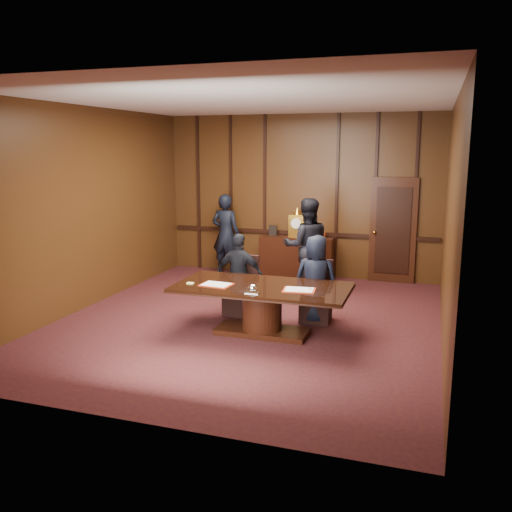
# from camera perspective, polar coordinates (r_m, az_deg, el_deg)

# --- Properties ---
(room) EXTENTS (7.00, 7.04, 3.50)m
(room) POSITION_cam_1_polar(r_m,az_deg,el_deg) (8.65, -0.15, 4.26)
(room) COLOR #340E15
(room) RESTS_ON ground
(sideboard) EXTENTS (1.60, 0.45, 1.54)m
(sideboard) POSITION_cam_1_polar(r_m,az_deg,el_deg) (11.83, 4.31, 0.07)
(sideboard) COLOR black
(sideboard) RESTS_ON ground
(conference_table) EXTENTS (2.62, 1.32, 0.76)m
(conference_table) POSITION_cam_1_polar(r_m,az_deg,el_deg) (8.20, 0.65, -4.80)
(conference_table) COLOR black
(conference_table) RESTS_ON ground
(folder_left) EXTENTS (0.49, 0.37, 0.02)m
(folder_left) POSITION_cam_1_polar(r_m,az_deg,el_deg) (8.17, -4.19, -3.02)
(folder_left) COLOR #A52A0F
(folder_left) RESTS_ON conference_table
(folder_right) EXTENTS (0.49, 0.38, 0.02)m
(folder_right) POSITION_cam_1_polar(r_m,az_deg,el_deg) (7.87, 4.56, -3.58)
(folder_right) COLOR #A52A0F
(folder_right) RESTS_ON conference_table
(inkstand) EXTENTS (0.20, 0.14, 0.12)m
(inkstand) POSITION_cam_1_polar(r_m,az_deg,el_deg) (7.70, -0.35, -3.51)
(inkstand) COLOR white
(inkstand) RESTS_ON conference_table
(notepad) EXTENTS (0.10, 0.08, 0.01)m
(notepad) POSITION_cam_1_polar(r_m,az_deg,el_deg) (8.30, -6.93, -2.85)
(notepad) COLOR #F5EE78
(notepad) RESTS_ON conference_table
(chair_left) EXTENTS (0.53, 0.53, 0.99)m
(chair_left) POSITION_cam_1_polar(r_m,az_deg,el_deg) (9.26, -1.54, -4.32)
(chair_left) COLOR black
(chair_left) RESTS_ON ground
(chair_right) EXTENTS (0.50, 0.50, 0.99)m
(chair_right) POSITION_cam_1_polar(r_m,az_deg,el_deg) (8.92, 6.35, -4.99)
(chair_right) COLOR black
(chair_right) RESTS_ON ground
(signatory_left) EXTENTS (0.82, 0.35, 1.39)m
(signatory_left) POSITION_cam_1_polar(r_m,az_deg,el_deg) (9.09, -1.74, -1.98)
(signatory_left) COLOR black
(signatory_left) RESTS_ON ground
(signatory_right) EXTENTS (0.71, 0.46, 1.44)m
(signatory_right) POSITION_cam_1_polar(r_m,az_deg,el_deg) (8.74, 6.31, -2.45)
(signatory_right) COLOR black
(signatory_right) RESTS_ON ground
(witness_left) EXTENTS (0.69, 0.48, 1.79)m
(witness_left) POSITION_cam_1_polar(r_m,az_deg,el_deg) (12.08, -3.20, 2.31)
(witness_left) COLOR black
(witness_left) RESTS_ON ground
(witness_right) EXTENTS (1.08, 0.96, 1.86)m
(witness_right) POSITION_cam_1_polar(r_m,az_deg,el_deg) (10.45, 5.36, 1.03)
(witness_right) COLOR black
(witness_right) RESTS_ON ground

